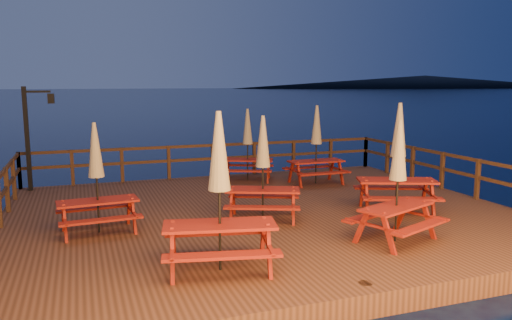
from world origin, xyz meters
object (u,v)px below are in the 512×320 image
Objects in this scene: picnic_table_1 at (398,179)px; lamp_post at (33,129)px; picnic_table_2 at (398,156)px; picnic_table_0 at (316,143)px.

lamp_post is at bearing 111.59° from picnic_table_1.
picnic_table_2 reaches higher than picnic_table_1.
lamp_post is 8.34m from picnic_table_0.
picnic_table_0 is 3.72m from picnic_table_2.
picnic_table_2 is (0.33, -3.70, 0.11)m from picnic_table_0.
picnic_table_1 is at bearing -103.41° from picnic_table_2.
picnic_table_2 reaches higher than picnic_table_0.
picnic_table_1 is 2.35m from picnic_table_2.
picnic_table_0 is at bearing 117.01° from picnic_table_2.
picnic_table_2 is at bearing -85.19° from picnic_table_0.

